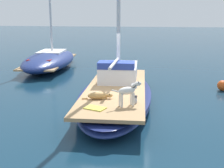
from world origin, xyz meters
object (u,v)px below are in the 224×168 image
(deck_winch, at_px, (135,100))
(sailboat_main, at_px, (116,96))
(dog_white, at_px, (128,91))
(deck_towel, at_px, (95,108))
(moored_boat_port_side, at_px, (50,60))
(mooring_buoy, at_px, (222,85))
(dog_tan, at_px, (99,96))
(coiled_rope, at_px, (96,93))

(deck_winch, bearing_deg, sailboat_main, 113.87)
(sailboat_main, bearing_deg, deck_winch, -66.13)
(dog_white, distance_m, deck_winch, 0.47)
(sailboat_main, xyz_separation_m, deck_towel, (-0.25, -2.50, 0.34))
(deck_winch, height_order, moored_boat_port_side, moored_boat_port_side)
(deck_winch, bearing_deg, moored_boat_port_side, 124.63)
(sailboat_main, relative_size, moored_boat_port_side, 0.97)
(deck_towel, bearing_deg, mooring_buoy, 48.73)
(sailboat_main, height_order, dog_white, dog_white)
(deck_towel, relative_size, mooring_buoy, 1.27)
(sailboat_main, bearing_deg, mooring_buoy, 31.78)
(deck_winch, bearing_deg, mooring_buoy, 52.02)
(sailboat_main, bearing_deg, dog_tan, -102.04)
(sailboat_main, height_order, mooring_buoy, sailboat_main)
(coiled_rope, bearing_deg, dog_tan, -70.70)
(sailboat_main, xyz_separation_m, dog_white, (0.62, -2.09, 0.75))
(deck_winch, height_order, deck_towel, deck_winch)
(moored_boat_port_side, bearing_deg, deck_winch, -55.37)
(dog_tan, distance_m, coiled_rope, 0.58)
(dog_tan, bearing_deg, moored_boat_port_side, 119.60)
(coiled_rope, xyz_separation_m, moored_boat_port_side, (-4.28, 7.33, -0.14))
(dog_white, xyz_separation_m, mooring_buoy, (3.62, 4.72, -0.86))
(dog_tan, distance_m, moored_boat_port_side, 9.06)
(deck_winch, xyz_separation_m, coiled_rope, (-1.31, 0.77, -0.08))
(mooring_buoy, bearing_deg, sailboat_main, -148.22)
(deck_towel, bearing_deg, moored_boat_port_side, 117.31)
(deck_winch, distance_m, deck_towel, 1.27)
(coiled_rope, bearing_deg, deck_winch, -30.50)
(moored_boat_port_side, bearing_deg, deck_towel, -62.69)
(deck_winch, bearing_deg, dog_tan, 168.33)
(dog_white, bearing_deg, deck_winch, 60.76)
(deck_towel, relative_size, moored_boat_port_side, 0.07)
(dog_white, xyz_separation_m, deck_towel, (-0.88, -0.41, -0.41))
(sailboat_main, distance_m, coiled_rope, 1.19)
(coiled_rope, height_order, moored_boat_port_side, moored_boat_port_side)
(dog_white, xyz_separation_m, moored_boat_port_side, (-5.43, 8.41, -0.54))
(moored_boat_port_side, bearing_deg, mooring_buoy, -22.18)
(moored_boat_port_side, relative_size, mooring_buoy, 17.12)
(dog_white, height_order, coiled_rope, dog_white)
(coiled_rope, relative_size, deck_towel, 0.58)
(mooring_buoy, bearing_deg, deck_towel, -131.27)
(dog_white, bearing_deg, moored_boat_port_side, 122.85)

